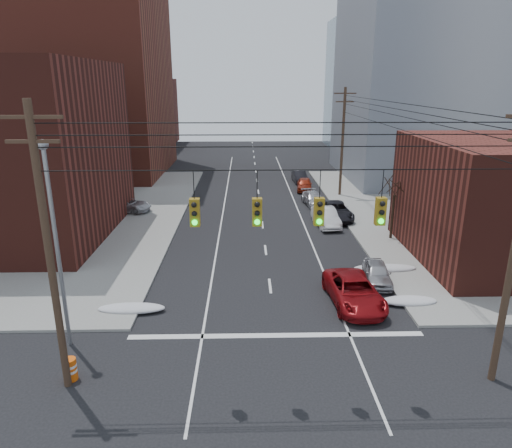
{
  "coord_description": "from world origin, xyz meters",
  "views": [
    {
      "loc": [
        -1.4,
        -12.51,
        11.51
      ],
      "look_at": [
        -0.76,
        14.66,
        3.0
      ],
      "focal_mm": 32.0,
      "sensor_mm": 36.0,
      "label": 1
    }
  ],
  "objects_px": {
    "parked_car_b": "(326,217)",
    "construction_barrel": "(70,369)",
    "parked_car_f": "(300,177)",
    "lot_car_b": "(126,205)",
    "parked_car_e": "(304,184)",
    "parked_car_c": "(335,211)",
    "parked_car_d": "(313,199)",
    "lot_car_a": "(55,232)",
    "lot_car_d": "(82,201)",
    "lot_car_c": "(12,233)",
    "red_pickup": "(354,291)",
    "parked_car_a": "(377,273)"
  },
  "relations": [
    {
      "from": "lot_car_d",
      "to": "construction_barrel",
      "type": "relative_size",
      "value": 4.89
    },
    {
      "from": "parked_car_c",
      "to": "construction_barrel",
      "type": "xyz_separation_m",
      "value": [
        -14.9,
        -22.2,
        -0.26
      ]
    },
    {
      "from": "parked_car_e",
      "to": "construction_barrel",
      "type": "bearing_deg",
      "value": -105.68
    },
    {
      "from": "parked_car_a",
      "to": "construction_barrel",
      "type": "bearing_deg",
      "value": -142.24
    },
    {
      "from": "parked_car_a",
      "to": "parked_car_f",
      "type": "distance_m",
      "value": 28.56
    },
    {
      "from": "parked_car_c",
      "to": "parked_car_f",
      "type": "distance_m",
      "value": 15.35
    },
    {
      "from": "lot_car_c",
      "to": "construction_barrel",
      "type": "xyz_separation_m",
      "value": [
        10.09,
        -16.28,
        -0.4
      ]
    },
    {
      "from": "parked_car_b",
      "to": "parked_car_c",
      "type": "relative_size",
      "value": 0.85
    },
    {
      "from": "parked_car_d",
      "to": "lot_car_d",
      "type": "height_order",
      "value": "lot_car_d"
    },
    {
      "from": "red_pickup",
      "to": "parked_car_b",
      "type": "distance_m",
      "value": 14.04
    },
    {
      "from": "parked_car_e",
      "to": "red_pickup",
      "type": "bearing_deg",
      "value": -84.88
    },
    {
      "from": "parked_car_d",
      "to": "parked_car_f",
      "type": "bearing_deg",
      "value": 83.67
    },
    {
      "from": "parked_car_e",
      "to": "parked_car_f",
      "type": "xyz_separation_m",
      "value": [
        -0.03,
        4.36,
        -0.01
      ]
    },
    {
      "from": "lot_car_c",
      "to": "parked_car_d",
      "type": "bearing_deg",
      "value": -57.36
    },
    {
      "from": "parked_car_a",
      "to": "parked_car_b",
      "type": "xyz_separation_m",
      "value": [
        -1.13,
        11.33,
        0.12
      ]
    },
    {
      "from": "parked_car_c",
      "to": "lot_car_c",
      "type": "height_order",
      "value": "lot_car_c"
    },
    {
      "from": "red_pickup",
      "to": "lot_car_a",
      "type": "bearing_deg",
      "value": 148.91
    },
    {
      "from": "construction_barrel",
      "to": "lot_car_a",
      "type": "bearing_deg",
      "value": 113.24
    },
    {
      "from": "red_pickup",
      "to": "lot_car_d",
      "type": "bearing_deg",
      "value": 133.88
    },
    {
      "from": "lot_car_b",
      "to": "parked_car_c",
      "type": "bearing_deg",
      "value": -85.31
    },
    {
      "from": "lot_car_b",
      "to": "lot_car_d",
      "type": "xyz_separation_m",
      "value": [
        -4.18,
        0.72,
        0.16
      ]
    },
    {
      "from": "parked_car_f",
      "to": "lot_car_c",
      "type": "bearing_deg",
      "value": -141.18
    },
    {
      "from": "lot_car_b",
      "to": "parked_car_a",
      "type": "bearing_deg",
      "value": -118.04
    },
    {
      "from": "parked_car_f",
      "to": "construction_barrel",
      "type": "relative_size",
      "value": 4.31
    },
    {
      "from": "construction_barrel",
      "to": "lot_car_b",
      "type": "bearing_deg",
      "value": 98.79
    },
    {
      "from": "parked_car_b",
      "to": "lot_car_b",
      "type": "distance_m",
      "value": 18.05
    },
    {
      "from": "parked_car_d",
      "to": "lot_car_a",
      "type": "distance_m",
      "value": 23.29
    },
    {
      "from": "lot_car_d",
      "to": "construction_barrel",
      "type": "bearing_deg",
      "value": -154.89
    },
    {
      "from": "construction_barrel",
      "to": "parked_car_e",
      "type": "bearing_deg",
      "value": 67.7
    },
    {
      "from": "parked_car_c",
      "to": "lot_car_d",
      "type": "relative_size",
      "value": 1.16
    },
    {
      "from": "red_pickup",
      "to": "parked_car_c",
      "type": "bearing_deg",
      "value": 78.91
    },
    {
      "from": "parked_car_f",
      "to": "lot_car_d",
      "type": "distance_m",
      "value": 24.78
    },
    {
      "from": "lot_car_b",
      "to": "lot_car_d",
      "type": "bearing_deg",
      "value": 91.93
    },
    {
      "from": "parked_car_d",
      "to": "parked_car_e",
      "type": "height_order",
      "value": "parked_car_e"
    },
    {
      "from": "red_pickup",
      "to": "lot_car_b",
      "type": "xyz_separation_m",
      "value": [
        -16.68,
        18.22,
        0.04
      ]
    },
    {
      "from": "lot_car_b",
      "to": "construction_barrel",
      "type": "xyz_separation_m",
      "value": [
        3.79,
        -24.5,
        -0.29
      ]
    },
    {
      "from": "parked_car_e",
      "to": "lot_car_d",
      "type": "bearing_deg",
      "value": -153.23
    },
    {
      "from": "parked_car_d",
      "to": "parked_car_f",
      "type": "relative_size",
      "value": 1.05
    },
    {
      "from": "parked_car_b",
      "to": "construction_barrel",
      "type": "relative_size",
      "value": 4.79
    },
    {
      "from": "parked_car_c",
      "to": "parked_car_b",
      "type": "bearing_deg",
      "value": -122.91
    },
    {
      "from": "parked_car_f",
      "to": "lot_car_a",
      "type": "distance_m",
      "value": 29.42
    },
    {
      "from": "parked_car_e",
      "to": "lot_car_b",
      "type": "height_order",
      "value": "lot_car_b"
    },
    {
      "from": "parked_car_d",
      "to": "parked_car_e",
      "type": "distance_m",
      "value": 6.13
    },
    {
      "from": "parked_car_d",
      "to": "construction_barrel",
      "type": "bearing_deg",
      "value": -124.07
    },
    {
      "from": "parked_car_d",
      "to": "lot_car_b",
      "type": "relative_size",
      "value": 0.94
    },
    {
      "from": "parked_car_c",
      "to": "parked_car_e",
      "type": "bearing_deg",
      "value": 94.62
    },
    {
      "from": "parked_car_e",
      "to": "lot_car_b",
      "type": "xyz_separation_m",
      "value": [
        -17.38,
        -8.63,
        0.1
      ]
    },
    {
      "from": "lot_car_c",
      "to": "lot_car_d",
      "type": "bearing_deg",
      "value": -5.0
    },
    {
      "from": "red_pickup",
      "to": "parked_car_d",
      "type": "bearing_deg",
      "value": 83.85
    },
    {
      "from": "parked_car_c",
      "to": "parked_car_f",
      "type": "relative_size",
      "value": 1.31
    }
  ]
}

